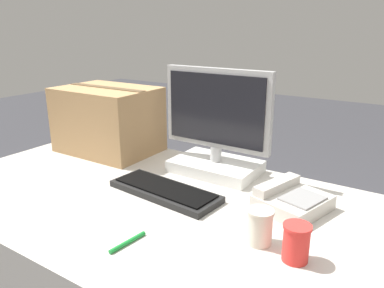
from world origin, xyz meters
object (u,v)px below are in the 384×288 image
Objects in this scene: keyboard at (165,191)px; desk_phone at (291,200)px; paper_cup_left at (260,226)px; monitor at (216,135)px; cardboard_box at (108,120)px; paper_cup_right at (296,243)px; pen_marker at (128,242)px.

desk_phone is at bearing 23.32° from keyboard.
paper_cup_left reaches higher than desk_phone.
monitor is at bearing 132.84° from paper_cup_left.
keyboard is 0.95× the size of cardboard_box.
paper_cup_right is at bearing -9.29° from keyboard.
pen_marker is (0.06, -0.58, -0.15)m from monitor.
monitor is at bearing 138.67° from paper_cup_right.
cardboard_box is at bearing 159.83° from paper_cup_right.
paper_cup_left is at bearing -9.84° from keyboard.
keyboard is (-0.04, -0.28, -0.14)m from monitor.
desk_phone is 2.03× the size of pen_marker.
paper_cup_left is at bearing -75.51° from desk_phone.
monitor is 0.60m from pen_marker.
pen_marker is at bearing -83.95° from monitor.
keyboard reaches higher than pen_marker.
cardboard_box is (-0.55, -0.03, -0.01)m from monitor.
monitor is 1.01× the size of cardboard_box.
pen_marker is at bearing -145.78° from paper_cup_left.
paper_cup_left is 0.97m from cardboard_box.
monitor is 0.55m from cardboard_box.
monitor is at bearing 3.40° from cardboard_box.
cardboard_box is (-0.91, 0.11, 0.12)m from desk_phone.
monitor is 3.64× the size of pen_marker.
paper_cup_left is 0.11m from paper_cup_right.
paper_cup_left is 0.36m from pen_marker.
paper_cup_left is 0.81× the size of pen_marker.
monitor is 1.06× the size of keyboard.
paper_cup_left is (-0.00, -0.24, 0.02)m from desk_phone.
cardboard_box is 3.59× the size of pen_marker.
desk_phone reaches higher than keyboard.
cardboard_box is (-1.01, 0.37, 0.10)m from paper_cup_right.
paper_cup_left is 1.00× the size of paper_cup_right.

